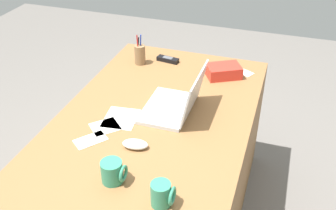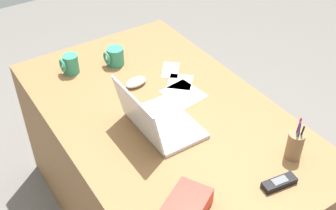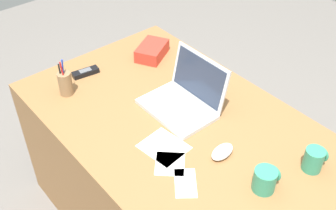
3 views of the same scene
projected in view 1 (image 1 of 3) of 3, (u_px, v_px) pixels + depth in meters
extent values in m
cube|color=olive|center=(156.00, 173.00, 2.07)|extent=(1.47, 0.90, 0.73)
cube|color=silver|center=(167.00, 108.00, 1.92)|extent=(0.32, 0.21, 0.02)
cube|color=silver|center=(171.00, 107.00, 1.91)|extent=(0.27, 0.11, 0.00)
cube|color=silver|center=(155.00, 104.00, 1.93)|extent=(0.09, 0.05, 0.00)
cube|color=silver|center=(194.00, 93.00, 1.82)|extent=(0.32, 0.05, 0.21)
cube|color=#283347|center=(193.00, 93.00, 1.82)|extent=(0.29, 0.04, 0.18)
ellipsoid|color=white|center=(135.00, 144.00, 1.67)|extent=(0.08, 0.12, 0.03)
cylinder|color=#338C6B|center=(161.00, 194.00, 1.39)|extent=(0.07, 0.07, 0.09)
torus|color=#338C6B|center=(172.00, 196.00, 1.37)|extent=(0.07, 0.01, 0.07)
cylinder|color=#338C6B|center=(112.00, 172.00, 1.49)|extent=(0.08, 0.08, 0.09)
torus|color=#338C6B|center=(123.00, 173.00, 1.47)|extent=(0.07, 0.01, 0.07)
cube|color=black|center=(168.00, 59.00, 2.35)|extent=(0.06, 0.14, 0.02)
cube|color=#595B60|center=(168.00, 58.00, 2.34)|extent=(0.04, 0.06, 0.00)
cylinder|color=olive|center=(140.00, 55.00, 2.30)|extent=(0.06, 0.06, 0.11)
cylinder|color=#1933B2|center=(140.00, 47.00, 2.29)|extent=(0.01, 0.02, 0.16)
cylinder|color=black|center=(138.00, 49.00, 2.29)|extent=(0.02, 0.01, 0.14)
cylinder|color=red|center=(138.00, 48.00, 2.27)|extent=(0.01, 0.01, 0.16)
cube|color=red|center=(224.00, 71.00, 2.18)|extent=(0.20, 0.22, 0.07)
cube|color=white|center=(246.00, 73.00, 2.23)|extent=(0.09, 0.10, 0.00)
cube|color=white|center=(121.00, 118.00, 1.86)|extent=(0.19, 0.17, 0.00)
cube|color=white|center=(105.00, 127.00, 1.80)|extent=(0.17, 0.16, 0.00)
cube|color=white|center=(90.00, 140.00, 1.72)|extent=(0.16, 0.15, 0.00)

